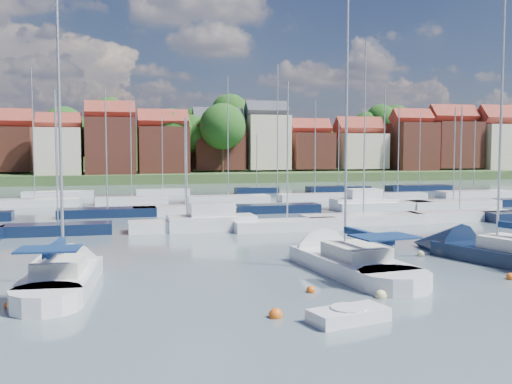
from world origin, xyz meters
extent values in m
plane|color=#4C5B67|center=(0.00, 40.00, 0.00)|extent=(260.00, 260.00, 0.00)
cube|color=silver|center=(-15.35, 2.59, 0.25)|extent=(3.60, 7.31, 1.20)
cone|color=silver|center=(-14.94, 6.99, 0.25)|extent=(3.25, 3.70, 2.94)
cylinder|color=silver|center=(-15.69, -0.92, 0.25)|extent=(3.21, 3.21, 1.20)
cube|color=beige|center=(-15.40, 2.11, 1.20)|extent=(2.33, 3.12, 0.70)
cylinder|color=#B2B2B7|center=(-15.31, 3.08, 7.39)|extent=(0.14, 0.14, 13.08)
cylinder|color=#B2B2B7|center=(-15.49, 1.13, 2.05)|extent=(0.47, 3.92, 0.10)
cube|color=#0F234B|center=(-15.49, 1.13, 2.20)|extent=(0.65, 3.74, 0.35)
cube|color=#0F234B|center=(-15.61, -0.14, 2.35)|extent=(2.66, 1.99, 0.08)
cube|color=silver|center=(-0.77, 2.76, 0.25)|extent=(4.31, 8.53, 1.20)
cone|color=silver|center=(-1.34, 7.86, 0.25)|extent=(3.84, 4.34, 3.42)
cylinder|color=silver|center=(-0.32, -1.31, 0.25)|extent=(3.78, 3.78, 1.20)
cube|color=beige|center=(-0.71, 2.20, 1.20)|extent=(2.76, 3.66, 0.70)
cylinder|color=#B2B2B7|center=(-0.84, 3.33, 8.45)|extent=(0.14, 0.14, 15.19)
cylinder|color=#B2B2B7|center=(-0.59, 1.06, 2.05)|extent=(0.60, 4.54, 0.10)
cube|color=#0F234B|center=(-0.59, 1.06, 2.20)|extent=(0.78, 4.34, 0.35)
cube|color=#0F234B|center=(-0.42, -0.41, 2.35)|extent=(3.11, 2.36, 0.08)
cube|color=black|center=(8.85, 2.83, 0.25)|extent=(5.60, 8.67, 1.20)
cone|color=black|center=(7.34, 7.62, 0.25)|extent=(4.37, 4.73, 3.35)
cylinder|color=#B2B2B7|center=(8.68, 3.36, 8.46)|extent=(0.14, 0.14, 15.22)
cube|color=silver|center=(-4.40, -5.44, 0.21)|extent=(3.27, 2.07, 0.59)
cylinder|color=silver|center=(-4.40, -5.44, 0.38)|extent=(1.41, 1.41, 0.38)
sphere|color=#D85914|center=(-6.92, -4.25, 0.00)|extent=(0.54, 0.54, 0.54)
sphere|color=#D85914|center=(-4.28, -0.89, 0.00)|extent=(0.41, 0.41, 0.41)
sphere|color=beige|center=(-1.64, -2.57, 0.00)|extent=(0.53, 0.53, 0.53)
sphere|color=beige|center=(5.24, 5.91, 0.00)|extent=(0.46, 0.46, 0.46)
sphere|color=#D85914|center=(-17.13, -0.25, 0.00)|extent=(0.52, 0.52, 0.52)
sphere|color=#D85914|center=(6.33, -0.86, 0.00)|extent=(0.45, 0.45, 0.45)
cube|color=black|center=(-17.11, 20.54, 0.35)|extent=(8.01, 2.24, 1.00)
cylinder|color=#B2B2B7|center=(-17.11, 20.54, 5.93)|extent=(0.12, 0.12, 10.16)
cube|color=silver|center=(-7.27, 20.20, 0.35)|extent=(9.22, 2.58, 1.00)
cylinder|color=#B2B2B7|center=(-7.27, 20.20, 4.94)|extent=(0.12, 0.12, 8.18)
cube|color=silver|center=(0.63, 18.61, 0.35)|extent=(8.78, 2.46, 1.00)
cylinder|color=#B2B2B7|center=(0.63, 18.61, 6.38)|extent=(0.12, 0.12, 11.06)
cube|color=silver|center=(8.23, 20.67, 0.35)|extent=(10.79, 3.02, 1.00)
cylinder|color=#B2B2B7|center=(8.23, 20.67, 8.29)|extent=(0.12, 0.12, 14.87)
cube|color=silver|center=(17.98, 21.03, 0.35)|extent=(10.13, 2.84, 1.00)
cylinder|color=#B2B2B7|center=(17.98, 21.03, 5.65)|extent=(0.12, 0.12, 9.59)
cube|color=silver|center=(-5.31, 20.00, 0.50)|extent=(7.00, 2.60, 1.40)
cube|color=silver|center=(-5.31, 20.00, 1.60)|extent=(3.50, 2.20, 1.30)
cube|color=black|center=(-13.55, 31.64, 0.35)|extent=(9.30, 2.60, 1.00)
cylinder|color=#B2B2B7|center=(-13.55, 31.64, 6.59)|extent=(0.12, 0.12, 11.48)
cube|color=silver|center=(-5.94, 32.01, 0.35)|extent=(10.40, 2.91, 1.00)
cylinder|color=#B2B2B7|center=(-5.94, 32.01, 5.24)|extent=(0.12, 0.12, 8.77)
cube|color=black|center=(3.48, 31.28, 0.35)|extent=(8.80, 2.46, 1.00)
cylinder|color=#B2B2B7|center=(3.48, 31.28, 8.01)|extent=(0.12, 0.12, 14.33)
cube|color=silver|center=(15.40, 31.16, 0.35)|extent=(10.73, 3.00, 1.00)
cylinder|color=#B2B2B7|center=(15.40, 31.16, 6.92)|extent=(0.12, 0.12, 12.14)
cube|color=silver|center=(23.82, 30.97, 0.35)|extent=(10.48, 2.93, 1.00)
cylinder|color=#B2B2B7|center=(23.82, 30.97, 5.99)|extent=(0.12, 0.12, 10.28)
cube|color=silver|center=(13.46, 32.00, 0.50)|extent=(7.00, 2.60, 1.40)
cube|color=silver|center=(13.46, 32.00, 1.60)|extent=(3.50, 2.20, 1.30)
cube|color=silver|center=(-21.71, 44.21, 0.35)|extent=(9.71, 2.72, 1.00)
cylinder|color=#B2B2B7|center=(-21.71, 44.21, 8.29)|extent=(0.12, 0.12, 14.88)
cube|color=silver|center=(-10.84, 44.51, 0.35)|extent=(8.49, 2.38, 1.00)
cylinder|color=#B2B2B7|center=(-10.84, 44.51, 6.51)|extent=(0.12, 0.12, 11.31)
cube|color=silver|center=(0.79, 43.78, 0.35)|extent=(10.16, 2.85, 1.00)
cylinder|color=#B2B2B7|center=(0.79, 43.78, 8.15)|extent=(0.12, 0.12, 14.59)
cube|color=silver|center=(12.17, 43.90, 0.35)|extent=(9.53, 2.67, 1.00)
cylinder|color=#B2B2B7|center=(12.17, 43.90, 6.81)|extent=(0.12, 0.12, 11.91)
cube|color=silver|center=(23.16, 42.50, 0.35)|extent=(7.62, 2.13, 1.00)
cylinder|color=#B2B2B7|center=(23.16, 42.50, 6.91)|extent=(0.12, 0.12, 12.13)
cube|color=silver|center=(35.22, 43.59, 0.35)|extent=(10.17, 2.85, 1.00)
cylinder|color=#B2B2B7|center=(35.22, 43.59, 5.72)|extent=(0.12, 0.12, 9.73)
cube|color=silver|center=(-20.26, 56.56, 0.35)|extent=(9.24, 2.59, 1.00)
cylinder|color=#B2B2B7|center=(-20.26, 56.56, 7.43)|extent=(0.12, 0.12, 13.17)
cube|color=silver|center=(-6.08, 57.30, 0.35)|extent=(7.57, 2.12, 1.00)
cylinder|color=#B2B2B7|center=(-6.08, 57.30, 5.97)|extent=(0.12, 0.12, 10.24)
cube|color=black|center=(7.88, 57.47, 0.35)|extent=(6.58, 1.84, 1.00)
cylinder|color=#B2B2B7|center=(7.88, 57.47, 4.85)|extent=(0.12, 0.12, 8.01)
cube|color=black|center=(20.94, 57.40, 0.35)|extent=(9.92, 2.78, 1.00)
cylinder|color=#B2B2B7|center=(20.94, 57.40, 6.31)|extent=(0.12, 0.12, 10.92)
cube|color=black|center=(34.28, 56.37, 0.35)|extent=(10.55, 2.95, 1.00)
cylinder|color=#B2B2B7|center=(34.28, 56.37, 6.61)|extent=(0.12, 0.12, 11.51)
cube|color=#3F542A|center=(0.00, 117.00, 0.30)|extent=(200.00, 70.00, 3.00)
cube|color=#3F542A|center=(0.00, 142.00, 5.00)|extent=(200.00, 60.00, 14.00)
cube|color=brown|center=(-33.65, 97.79, 6.56)|extent=(10.37, 9.97, 8.73)
cube|color=maroon|center=(-33.65, 97.79, 12.20)|extent=(10.57, 5.13, 5.13)
cube|color=beige|center=(-22.74, 89.00, 6.08)|extent=(8.09, 8.80, 8.96)
cube|color=maroon|center=(-22.74, 89.00, 11.55)|extent=(8.25, 4.00, 4.00)
cube|color=brown|center=(-13.35, 89.94, 7.08)|extent=(9.36, 10.17, 10.97)
cube|color=maroon|center=(-13.35, 89.94, 13.72)|extent=(9.54, 4.63, 4.63)
cube|color=brown|center=(-3.04, 91.65, 6.31)|extent=(9.90, 8.56, 9.42)
cube|color=maroon|center=(-3.04, 91.65, 12.23)|extent=(10.10, 4.90, 4.90)
cube|color=brown|center=(9.10, 96.65, 6.95)|extent=(10.59, 8.93, 9.49)
cube|color=#383A42|center=(9.10, 96.65, 12.99)|extent=(10.80, 5.24, 5.24)
cube|color=beige|center=(19.71, 95.80, 8.02)|extent=(9.01, 8.61, 11.65)
cube|color=#383A42|center=(19.71, 95.80, 14.95)|extent=(9.19, 4.46, 4.46)
cube|color=brown|center=(30.17, 97.00, 6.20)|extent=(9.10, 9.34, 8.00)
cube|color=maroon|center=(30.17, 97.00, 11.32)|extent=(9.28, 4.50, 4.50)
cube|color=beige|center=(41.95, 96.59, 6.14)|extent=(10.86, 9.59, 7.88)
cube|color=maroon|center=(41.95, 96.59, 11.41)|extent=(11.07, 5.37, 5.37)
cube|color=brown|center=(53.76, 93.92, 7.09)|extent=(9.18, 9.96, 10.97)
cube|color=maroon|center=(53.76, 93.92, 13.70)|extent=(9.36, 4.54, 4.54)
cube|color=brown|center=(65.18, 95.21, 7.58)|extent=(11.39, 9.67, 10.76)
cube|color=maroon|center=(65.18, 95.21, 14.36)|extent=(11.62, 5.64, 5.64)
cube|color=beige|center=(78.01, 93.34, 7.00)|extent=(12.95, 8.52, 10.80)
cube|color=maroon|center=(78.01, 93.34, 13.99)|extent=(13.21, 6.41, 6.41)
cylinder|color=#382619|center=(56.77, 115.51, 8.51)|extent=(0.50, 0.50, 4.47)
sphere|color=#29561A|center=(56.77, 115.51, 14.58)|extent=(8.18, 8.18, 8.18)
cylinder|color=#382619|center=(3.46, 95.93, 3.83)|extent=(0.50, 0.50, 4.46)
sphere|color=#29561A|center=(3.46, 95.93, 9.88)|extent=(8.15, 8.15, 8.15)
cylinder|color=#382619|center=(15.22, 113.68, 8.58)|extent=(0.50, 0.50, 5.15)
sphere|color=#29561A|center=(15.22, 113.68, 15.56)|extent=(9.41, 9.41, 9.41)
cylinder|color=#382619|center=(-13.54, 116.31, 8.68)|extent=(0.50, 0.50, 4.56)
sphere|color=#29561A|center=(-13.54, 116.31, 14.87)|extent=(8.34, 8.34, 8.34)
cylinder|color=#382619|center=(-23.24, 105.25, 4.18)|extent=(0.50, 0.50, 5.15)
sphere|color=#29561A|center=(-23.24, 105.25, 11.17)|extent=(9.42, 9.42, 9.42)
cylinder|color=#382619|center=(13.76, 104.71, 3.48)|extent=(0.50, 0.50, 3.77)
sphere|color=#29561A|center=(13.76, 104.71, 8.60)|extent=(6.89, 6.89, 6.89)
cylinder|color=#382619|center=(9.05, 90.94, 4.21)|extent=(0.50, 0.50, 5.21)
sphere|color=#29561A|center=(9.05, 90.94, 11.28)|extent=(9.53, 9.53, 9.53)
cylinder|color=#382619|center=(61.93, 101.62, 3.09)|extent=(0.50, 0.50, 2.97)
sphere|color=#29561A|center=(61.93, 101.62, 7.12)|extent=(5.44, 5.44, 5.44)
cylinder|color=#382619|center=(-1.15, 93.75, 4.02)|extent=(0.50, 0.50, 4.84)
sphere|color=#29561A|center=(-1.15, 93.75, 10.59)|extent=(8.85, 8.85, 8.85)
cylinder|color=#382619|center=(52.68, 115.72, 8.17)|extent=(0.50, 0.50, 3.72)
sphere|color=#29561A|center=(52.68, 115.72, 13.21)|extent=(6.80, 6.80, 6.80)
cylinder|color=#382619|center=(54.05, 94.13, 3.62)|extent=(0.50, 0.50, 4.05)
sphere|color=#29561A|center=(54.05, 94.13, 9.11)|extent=(7.40, 7.40, 7.40)
cylinder|color=#382619|center=(6.84, 113.29, 7.91)|extent=(0.50, 0.50, 3.93)
sphere|color=#29561A|center=(6.84, 113.29, 13.24)|extent=(7.19, 7.19, 7.19)
cylinder|color=#382619|center=(30.65, 100.17, 3.51)|extent=(0.50, 0.50, 3.82)
sphere|color=#29561A|center=(30.65, 100.17, 8.70)|extent=(6.99, 6.99, 6.99)
cylinder|color=#382619|center=(-17.44, 93.12, 3.34)|extent=(0.50, 0.50, 3.48)
sphere|color=#29561A|center=(-17.44, 93.12, 8.07)|extent=(6.37, 6.37, 6.37)
cylinder|color=#382619|center=(57.51, 102.81, 3.09)|extent=(0.50, 0.50, 2.99)
sphere|color=#29561A|center=(57.51, 102.81, 7.14)|extent=(5.46, 5.46, 5.46)
cylinder|color=#382619|center=(3.61, 99.04, 3.22)|extent=(0.50, 0.50, 3.25)
sphere|color=#29561A|center=(3.61, 99.04, 7.63)|extent=(5.94, 5.94, 5.94)
cylinder|color=#382619|center=(-3.05, 100.73, 3.09)|extent=(0.50, 0.50, 2.98)
sphere|color=#29561A|center=(-3.05, 100.73, 7.14)|extent=(5.46, 5.46, 5.46)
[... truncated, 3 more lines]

